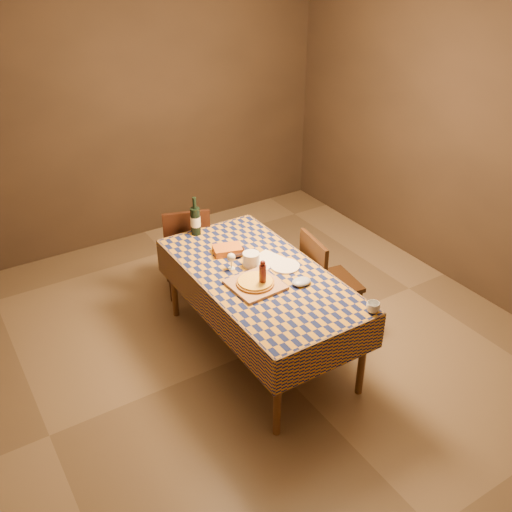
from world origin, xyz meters
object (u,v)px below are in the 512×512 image
object	(u,v)px
pizza	(255,282)
chair_right	(324,278)
bowl	(235,252)
wine_bottle	(195,221)
cutting_board	(255,285)
dining_table	(259,281)
chair_far	(187,246)
white_plate	(285,266)

from	to	relation	value
pizza	chair_right	size ratio (longest dim) A/B	0.38
bowl	wine_bottle	bearing A→B (deg)	102.39
cutting_board	pizza	xyz separation A→B (m)	(0.00, 0.00, 0.03)
bowl	pizza	bearing A→B (deg)	-102.61
dining_table	chair_far	distance (m)	1.10
pizza	chair_right	world-z (taller)	chair_right
wine_bottle	white_plate	world-z (taller)	wine_bottle
bowl	chair_far	world-z (taller)	chair_far
pizza	chair_far	bearing A→B (deg)	89.48
wine_bottle	white_plate	xyz separation A→B (m)	(0.35, -0.87, -0.12)
cutting_board	bowl	xyz separation A→B (m)	(0.11, 0.48, 0.01)
white_plate	chair_right	bearing A→B (deg)	-0.71
dining_table	cutting_board	world-z (taller)	cutting_board
white_plate	chair_right	distance (m)	0.48
dining_table	chair_far	bearing A→B (deg)	95.94
wine_bottle	white_plate	distance (m)	0.94
wine_bottle	white_plate	bearing A→B (deg)	-68.13
cutting_board	bowl	distance (m)	0.49
pizza	chair_right	distance (m)	0.81
dining_table	white_plate	size ratio (longest dim) A/B	7.83
cutting_board	bowl	bearing A→B (deg)	77.39
bowl	chair_right	xyz separation A→B (m)	(0.64, -0.38, -0.27)
pizza	wine_bottle	world-z (taller)	wine_bottle
pizza	dining_table	bearing A→B (deg)	48.00
wine_bottle	cutting_board	bearing A→B (deg)	-89.97
bowl	chair_right	world-z (taller)	chair_right
wine_bottle	chair_right	size ratio (longest dim) A/B	0.38
pizza	chair_far	xyz separation A→B (m)	(0.01, 1.22, -0.28)
dining_table	bowl	bearing A→B (deg)	92.66
white_plate	chair_far	size ratio (longest dim) A/B	0.25
bowl	chair_right	distance (m)	0.79
wine_bottle	white_plate	size ratio (longest dim) A/B	1.49
cutting_board	wine_bottle	distance (m)	0.98
pizza	white_plate	xyz separation A→B (m)	(0.35, 0.11, -0.03)
pizza	bowl	world-z (taller)	pizza
white_plate	chair_right	size ratio (longest dim) A/B	0.25
pizza	bowl	bearing A→B (deg)	77.39
bowl	white_plate	xyz separation A→B (m)	(0.24, -0.37, -0.02)
pizza	chair_far	size ratio (longest dim) A/B	0.38
cutting_board	chair_far	distance (m)	1.25
cutting_board	chair_far	xyz separation A→B (m)	(0.01, 1.22, -0.26)
chair_far	pizza	bearing A→B (deg)	-90.52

